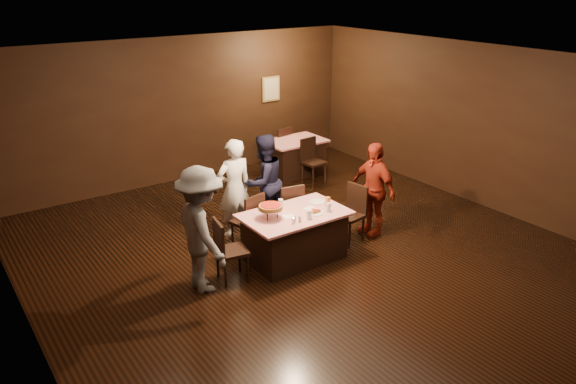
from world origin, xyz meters
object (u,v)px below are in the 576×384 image
object	(u,v)px
chair_far_right	(288,209)
diner_red_shirt	(373,189)
chair_end_left	(232,250)
plate_empty	(317,202)
chair_back_near	(314,161)
main_table	(295,236)
back_table	(294,157)
chair_end_right	(349,214)
glass_front_left	(309,215)
chair_far_left	(247,220)
diner_grey_knit	(201,230)
pizza_stand	(271,207)
glass_back	(281,203)
diner_navy_hoodie	(264,182)
glass_front_right	(328,208)
diner_white_jacket	(234,188)
glass_amber	(328,201)
chair_back_far	(279,147)

from	to	relation	value
chair_far_right	diner_red_shirt	bearing A→B (deg)	159.38
chair_end_left	plate_empty	distance (m)	1.68
chair_back_near	main_table	bearing A→B (deg)	-137.36
back_table	chair_end_right	world-z (taller)	chair_end_right
glass_front_left	plate_empty	bearing A→B (deg)	41.99
chair_far_left	diner_grey_knit	bearing A→B (deg)	19.55
pizza_stand	plate_empty	world-z (taller)	pizza_stand
main_table	chair_end_left	distance (m)	1.10
glass_front_left	glass_back	distance (m)	0.61
back_table	chair_end_left	distance (m)	4.69
chair_back_near	diner_navy_hoodie	xyz separation A→B (m)	(-2.03, -1.24, 0.36)
back_table	chair_end_right	xyz separation A→B (m)	(-1.20, -3.22, 0.09)
main_table	glass_front_right	size ratio (longest dim) A/B	11.43
diner_red_shirt	plate_empty	xyz separation A→B (m)	(-1.07, 0.14, -0.03)
diner_white_jacket	glass_front_left	distance (m)	1.60
diner_grey_knit	glass_front_right	bearing A→B (deg)	-94.52
back_table	glass_front_left	world-z (taller)	glass_front_left
main_table	diner_navy_hoodie	bearing A→B (deg)	78.20
chair_far_right	chair_end_right	bearing A→B (deg)	143.54
chair_end_right	back_table	bearing A→B (deg)	150.74
back_table	chair_end_left	bearing A→B (deg)	-136.52
chair_end_right	diner_grey_knit	xyz separation A→B (m)	(-2.65, 0.01, 0.43)
glass_amber	back_table	bearing A→B (deg)	62.56
back_table	diner_navy_hoodie	distance (m)	2.85
diner_navy_hoodie	glass_front_right	xyz separation A→B (m)	(0.18, -1.53, 0.01)
back_table	glass_back	world-z (taller)	glass_back
pizza_stand	glass_amber	xyz separation A→B (m)	(1.00, -0.10, -0.11)
chair_far_right	glass_amber	world-z (taller)	chair_far_right
chair_end_left	diner_red_shirt	bearing A→B (deg)	-79.89
chair_far_left	chair_end_left	bearing A→B (deg)	33.89
back_table	diner_grey_knit	world-z (taller)	diner_grey_knit
chair_far_right	glass_front_left	size ratio (longest dim) A/B	6.79
diner_white_jacket	glass_front_left	bearing A→B (deg)	105.73
chair_far_left	diner_red_shirt	distance (m)	2.18
chair_back_near	diner_grey_knit	distance (m)	4.62
diner_navy_hoodie	glass_front_left	distance (m)	1.60
diner_white_jacket	chair_far_left	bearing A→B (deg)	83.77
back_table	diner_red_shirt	xyz separation A→B (m)	(-0.68, -3.21, 0.42)
plate_empty	glass_front_left	size ratio (longest dim) A/B	1.79
chair_end_left	chair_back_near	distance (m)	4.23
chair_back_far	diner_grey_knit	world-z (taller)	diner_grey_knit
diner_white_jacket	glass_front_left	size ratio (longest dim) A/B	12.08
pizza_stand	plate_empty	distance (m)	0.97
chair_back_near	glass_front_right	xyz separation A→B (m)	(-1.85, -2.77, 0.37)
diner_grey_knit	pizza_stand	distance (m)	1.15
chair_far_left	chair_end_right	distance (m)	1.68
diner_navy_hoodie	diner_grey_knit	xyz separation A→B (m)	(-1.82, -1.27, 0.07)
chair_far_right	glass_back	bearing A→B (deg)	55.52
diner_red_shirt	diner_grey_knit	bearing A→B (deg)	-90.85
chair_end_right	glass_back	size ratio (longest dim) A/B	6.79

